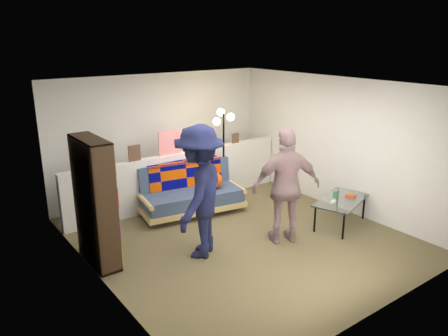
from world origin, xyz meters
The scene contains 10 objects.
ground centered at (0.00, 0.00, 0.00)m, with size 5.00×5.00×0.00m, color brown.
room_shell centered at (0.00, 0.47, 1.67)m, with size 4.60×5.05×2.45m.
half_wall_ledge centered at (0.00, 1.80, 0.50)m, with size 4.45×0.15×1.00m, color silver.
ledge_decor centered at (-0.23, 1.78, 1.18)m, with size 2.97×0.02×0.45m.
futon_sofa centered at (-0.05, 1.33, 0.37)m, with size 1.95×1.15×0.79m.
bookshelf centered at (-2.08, 0.55, 0.84)m, with size 0.30×0.90×1.80m.
coffee_table centered at (1.66, -0.65, 0.43)m, with size 1.23×0.92×0.57m.
floor_lamp centered at (0.79, 1.51, 1.26)m, with size 0.40×0.31×1.77m.
person_left centered at (-0.80, -0.10, 0.96)m, with size 1.25×0.72×1.93m, color black.
person_right centered at (0.49, -0.53, 0.90)m, with size 1.05×0.44×1.79m, color #C37E83.
Camera 1 is at (-3.96, -4.97, 3.10)m, focal length 35.00 mm.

